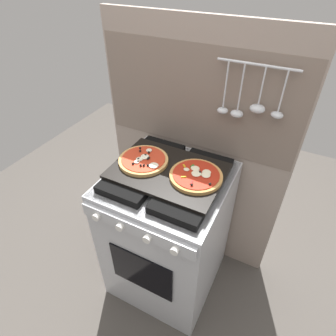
{
  "coord_description": "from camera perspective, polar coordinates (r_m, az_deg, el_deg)",
  "views": [
    {
      "loc": [
        0.49,
        -0.96,
        1.78
      ],
      "look_at": [
        0.0,
        0.0,
        0.93
      ],
      "focal_mm": 30.17,
      "sensor_mm": 36.0,
      "label": 1
    }
  ],
  "objects": [
    {
      "name": "ground_plane",
      "position": [
        2.08,
        0.0,
        -20.49
      ],
      "size": [
        4.0,
        4.0,
        0.0
      ],
      "primitive_type": "plane",
      "color": "#4C4742"
    },
    {
      "name": "kitchen_backsplash",
      "position": [
        1.7,
        5.24,
        2.52
      ],
      "size": [
        1.1,
        0.09,
        1.55
      ],
      "color": "gray",
      "rests_on": "ground_plane"
    },
    {
      "name": "stove",
      "position": [
        1.71,
        -0.03,
        -12.67
      ],
      "size": [
        0.6,
        0.64,
        0.9
      ],
      "color": "#B7BABF",
      "rests_on": "ground_plane"
    },
    {
      "name": "baking_tray",
      "position": [
        1.39,
        0.0,
        -0.58
      ],
      "size": [
        0.54,
        0.38,
        0.02
      ],
      "primitive_type": "cube",
      "color": "black",
      "rests_on": "stove"
    },
    {
      "name": "pizza_left",
      "position": [
        1.43,
        -4.92,
        1.65
      ],
      "size": [
        0.25,
        0.25,
        0.03
      ],
      "color": "tan",
      "rests_on": "baking_tray"
    },
    {
      "name": "pizza_right",
      "position": [
        1.33,
        5.71,
        -1.51
      ],
      "size": [
        0.25,
        0.25,
        0.03
      ],
      "color": "#C18947",
      "rests_on": "baking_tray"
    }
  ]
}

